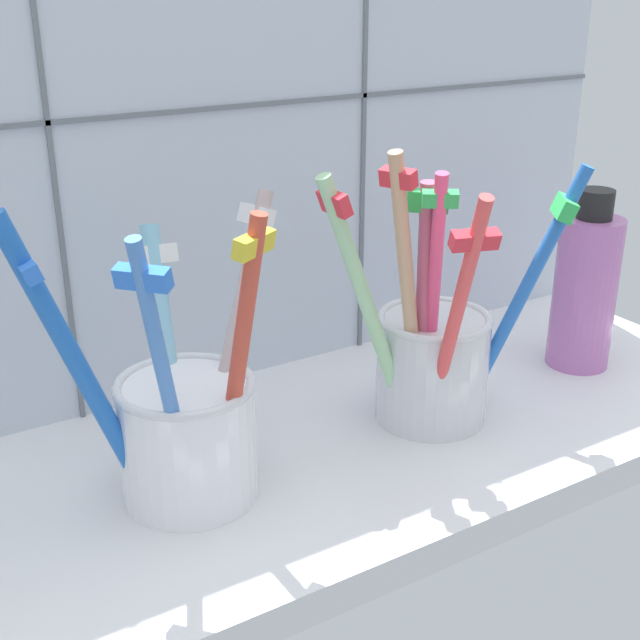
{
  "coord_description": "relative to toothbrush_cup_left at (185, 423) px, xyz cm",
  "views": [
    {
      "loc": [
        -22.87,
        -37.72,
        28.42
      ],
      "look_at": [
        0.0,
        -0.66,
        10.43
      ],
      "focal_mm": 47.71,
      "sensor_mm": 36.0,
      "label": 1
    }
  ],
  "objects": [
    {
      "name": "tile_wall_back",
      "position": [
        8.33,
        12.66,
        16.14
      ],
      "size": [
        64.0,
        2.2,
        45.0
      ],
      "color": "silver",
      "rests_on": "ground"
    },
    {
      "name": "counter_slab",
      "position": [
        8.33,
        0.66,
        -5.36
      ],
      "size": [
        64.0,
        22.0,
        2.0
      ],
      "primitive_type": "cube",
      "color": "silver",
      "rests_on": "ground"
    },
    {
      "name": "toothbrush_cup_right",
      "position": [
        16.27,
        -0.34,
        0.3
      ],
      "size": [
        15.96,
        10.94,
        17.84
      ],
      "color": "silver",
      "rests_on": "counter_slab"
    },
    {
      "name": "soap_bottle",
      "position": [
        30.59,
        0.54,
        1.38
      ],
      "size": [
        4.39,
        4.39,
        12.81
      ],
      "color": "#BA6BB2",
      "rests_on": "counter_slab"
    },
    {
      "name": "toothbrush_cup_left",
      "position": [
        0.0,
        0.0,
        0.0
      ],
      "size": [
        14.74,
        11.07,
        17.01
      ],
      "color": "white",
      "rests_on": "counter_slab"
    }
  ]
}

